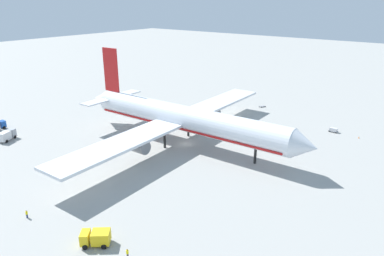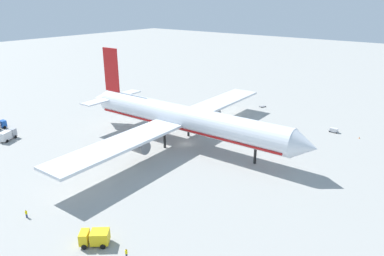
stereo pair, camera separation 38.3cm
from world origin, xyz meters
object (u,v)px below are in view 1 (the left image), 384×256
Objects in this scene: service_truck_0 at (7,135)px; baggage_cart_0 at (333,130)px; traffic_cone_1 at (359,137)px; baggage_cart_1 at (262,106)px; service_truck_4 at (96,237)px; traffic_cone_0 at (221,104)px; ground_worker_0 at (127,253)px; airliner at (182,118)px; ground_worker_2 at (27,214)px.

service_truck_0 is 1.80× the size of baggage_cart_0.
service_truck_0 is at bearing -141.28° from traffic_cone_1.
baggage_cart_1 is at bearing 159.64° from baggage_cart_0.
service_truck_0 reaches higher than service_truck_4.
traffic_cone_0 is at bearing 109.76° from service_truck_4.
ground_worker_0 is (-7.69, -79.03, 0.14)m from baggage_cart_0.
ground_worker_0 is at bearing -95.56° from baggage_cart_0.
ground_worker_0 is (65.79, -13.24, -0.74)m from service_truck_0.
baggage_cart_0 is at bearing 48.62° from airliner.
baggage_cart_1 is 93.17m from ground_worker_0.
traffic_cone_0 is at bearing 67.17° from service_truck_0.
airliner is 15.75× the size of service_truck_4.
service_truck_4 reaches higher than ground_worker_0.
service_truck_4 is 92.73m from baggage_cart_1.
ground_worker_0 is at bearing -11.38° from service_truck_0.
baggage_cart_0 is 1.91× the size of ground_worker_0.
airliner is 51.78m from service_truck_0.
baggage_cart_0 is at bearing 41.84° from service_truck_0.
baggage_cart_0 is (31.62, 35.89, -6.78)m from airliner.
service_truck_4 is 1.80× the size of baggage_cart_1.
traffic_cone_1 is at bearing 74.44° from service_truck_4.
service_truck_4 is 1.61× the size of baggage_cart_0.
airliner is at bearing -72.09° from traffic_cone_0.
service_truck_0 is at bearing -119.15° from baggage_cart_1.
baggage_cart_0 is 1.12× the size of baggage_cart_1.
traffic_cone_1 is at bearing 41.82° from airliner.
service_truck_0 is 75.14m from traffic_cone_0.
traffic_cone_1 is (7.74, -0.68, -0.46)m from baggage_cart_0.
ground_worker_0 reaches higher than traffic_cone_1.
ground_worker_2 is (-31.18, -83.06, 0.08)m from baggage_cart_0.
service_truck_0 is at bearing -138.16° from baggage_cart_0.
ground_worker_0 is at bearing -101.14° from traffic_cone_1.
traffic_cone_1 is at bearing 64.72° from ground_worker_2.
service_truck_4 is at bearing -68.61° from airliner.
airliner is 51.65× the size of ground_worker_2.
ground_worker_2 is at bearing -90.42° from baggage_cart_1.
traffic_cone_0 is (-29.98, 83.45, -1.20)m from service_truck_4.
ground_worker_0 is (6.66, 0.96, -0.60)m from service_truck_4.
ground_worker_2 is at bearing -110.57° from baggage_cart_0.
ground_worker_0 reaches higher than ground_worker_2.
service_truck_4 is at bearing -13.50° from service_truck_0.
baggage_cart_0 is at bearing 79.83° from service_truck_4.
baggage_cart_1 is (43.00, 77.10, -1.35)m from service_truck_0.
baggage_cart_0 reaches higher than traffic_cone_0.
baggage_cart_0 is 5.96× the size of traffic_cone_0.
airliner is 41.98m from traffic_cone_0.
service_truck_0 reaches higher than baggage_cart_0.
baggage_cart_1 is at bearing 29.57° from traffic_cone_0.
ground_worker_2 is at bearing -115.28° from traffic_cone_1.
ground_worker_2 is 2.93× the size of traffic_cone_1.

